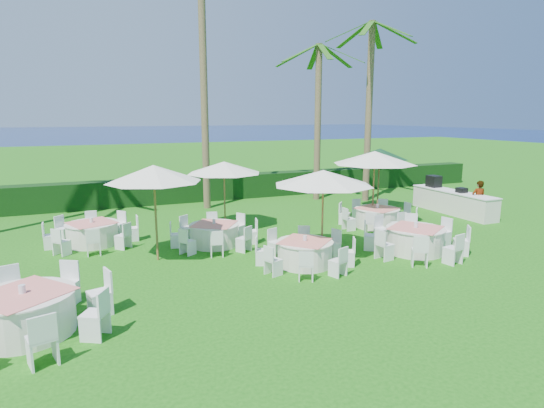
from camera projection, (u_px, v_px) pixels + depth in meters
The scene contains 19 objects.
ground at pixel (301, 281), 11.61m from camera, with size 120.00×120.00×0.00m, color #165A0F.
hedge at pixel (192, 189), 22.33m from camera, with size 34.00×1.00×1.20m, color black.
ocean at pixel (102, 134), 103.77m from camera, with size 260.00×260.00×0.00m, color #071949.
banquet_table_a at pixel (25, 312), 8.75m from camera, with size 3.28×3.28×0.99m.
banquet_table_b at pixel (305, 252), 12.79m from camera, with size 2.74×2.74×0.86m.
banquet_table_c at pixel (415, 239), 13.99m from camera, with size 3.12×3.12×0.94m.
banquet_table_d at pixel (92, 233), 14.84m from camera, with size 2.90×2.90×0.89m.
banquet_table_e at pixel (214, 234), 14.75m from camera, with size 2.82×2.82×0.87m.
banquet_table_f at pixel (377, 217), 17.17m from camera, with size 2.88×2.88×0.89m.
umbrella_a at pixel (154, 174), 12.82m from camera, with size 2.72×2.72×2.79m.
umbrella_b at pixel (323, 178), 13.24m from camera, with size 2.97×2.97×2.60m.
umbrella_c at pixel (224, 168), 16.59m from camera, with size 2.75×2.75×2.51m.
umbrella_d at pixel (375, 158), 17.20m from camera, with size 3.16×3.16×2.83m.
umbrella_green at pixel (380, 154), 19.78m from camera, with size 2.47×2.47×2.75m.
buffet_table at pixel (452, 201), 19.55m from camera, with size 0.89×4.20×1.49m.
staff_person at pixel (478, 199), 18.54m from camera, with size 0.57×0.37×1.56m, color gray.
palm_c at pixel (203, 64), 19.56m from camera, with size 4.41×4.08×11.67m.
palm_d at pixel (318, 115), 22.12m from camera, with size 4.33×4.31×7.52m.
palm_e at pixel (369, 104), 21.69m from camera, with size 4.30×4.33×8.48m.
Camera 1 is at (-4.98, -9.85, 4.17)m, focal length 30.00 mm.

